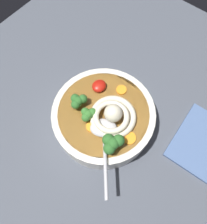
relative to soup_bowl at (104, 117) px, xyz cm
name	(u,v)px	position (x,y,z in cm)	size (l,w,h in cm)	color
table_slab	(115,125)	(-1.95, 2.60, -5.62)	(101.38, 101.38, 4.36)	#474C56
soup_bowl	(104,117)	(0.00, 0.00, 0.00)	(24.70, 24.70, 6.66)	silver
noodle_pile	(112,116)	(-0.03, 2.51, 4.70)	(11.82, 11.59, 4.75)	beige
soup_spoon	(104,134)	(4.35, 3.71, 4.02)	(15.29, 13.75, 1.60)	#B7B7BC
chili_sauce_dollop	(99,86)	(-4.49, -5.00, 4.04)	(3.63, 3.27, 1.63)	#B2190F
broccoli_floret_near_spoon	(112,143)	(5.25, 6.60, 5.77)	(5.14, 4.42, 4.06)	#7A9E60
broccoli_floret_rear	(88,114)	(3.20, -1.90, 5.12)	(3.82, 3.29, 3.02)	#7A9E60
broccoli_floret_right	(78,101)	(2.15, -5.75, 5.30)	(4.20, 3.61, 3.32)	#7A9E60
carrot_slice_beside_noodles	(129,138)	(1.42, 8.50, 3.47)	(2.98, 2.98, 0.50)	orange
carrot_slice_front	(121,90)	(-7.31, -0.23, 3.44)	(2.57, 2.57, 0.43)	orange
carrot_slice_center	(92,126)	(4.47, 0.34, 3.44)	(2.87, 2.87, 0.45)	orange
folded_napkin	(203,143)	(-11.22, 23.12, -3.04)	(17.08, 13.50, 0.80)	#4C6693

